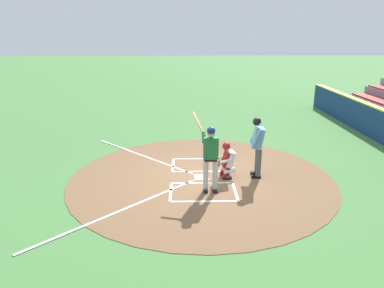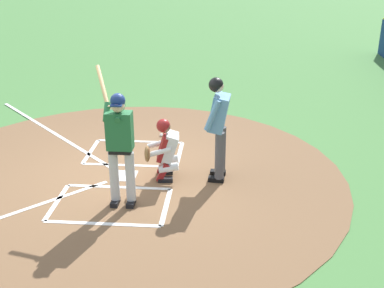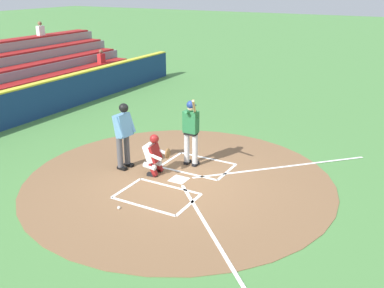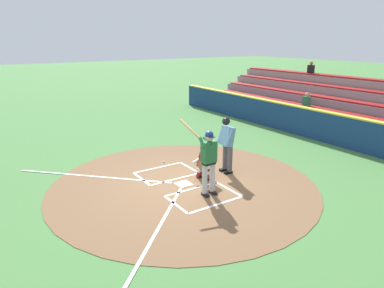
% 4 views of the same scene
% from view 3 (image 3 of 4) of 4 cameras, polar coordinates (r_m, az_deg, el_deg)
% --- Properties ---
extents(ground_plane, '(120.00, 120.00, 0.00)m').
position_cam_3_polar(ground_plane, '(11.42, -1.73, -4.73)').
color(ground_plane, '#4C8442').
extents(dirt_circle, '(8.00, 8.00, 0.01)m').
position_cam_3_polar(dirt_circle, '(11.41, -1.73, -4.70)').
color(dirt_circle, brown).
rests_on(dirt_circle, ground).
extents(home_plate_and_chalk, '(7.93, 4.91, 0.01)m').
position_cam_3_polar(home_plate_and_chalk, '(11.03, 2.23, -5.61)').
color(home_plate_and_chalk, white).
rests_on(home_plate_and_chalk, dirt_circle).
extents(batter, '(0.93, 0.71, 2.13)m').
position_cam_3_polar(batter, '(11.89, -0.13, 2.06)').
color(batter, '#BCBCBC').
rests_on(batter, ground).
extents(catcher, '(0.64, 0.62, 1.13)m').
position_cam_3_polar(catcher, '(11.57, -4.93, -1.25)').
color(catcher, black).
rests_on(catcher, ground).
extents(plate_umpire, '(0.60, 0.45, 1.86)m').
position_cam_3_polar(plate_umpire, '(11.87, -8.96, 1.64)').
color(plate_umpire, '#4C4C51').
rests_on(plate_umpire, ground).
extents(baseball, '(0.07, 0.07, 0.07)m').
position_cam_3_polar(baseball, '(10.16, -9.55, -8.22)').
color(baseball, white).
rests_on(baseball, ground).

